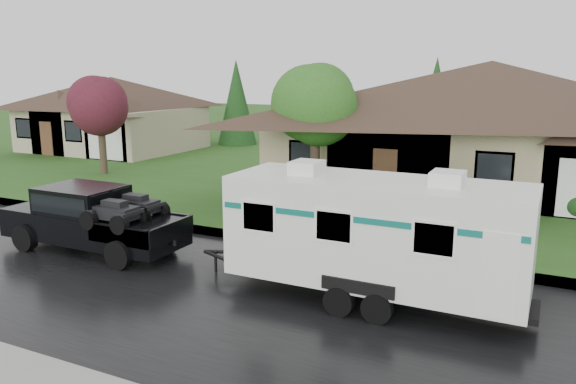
# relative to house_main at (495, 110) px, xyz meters

# --- Properties ---
(ground) EXTENTS (140.00, 140.00, 0.00)m
(ground) POSITION_rel_house_main_xyz_m (-2.29, -13.84, -3.59)
(ground) COLOR #294F18
(ground) RESTS_ON ground
(road) EXTENTS (140.00, 8.00, 0.01)m
(road) POSITION_rel_house_main_xyz_m (-2.29, -15.84, -3.59)
(road) COLOR black
(road) RESTS_ON ground
(curb) EXTENTS (140.00, 0.50, 0.15)m
(curb) POSITION_rel_house_main_xyz_m (-2.29, -11.59, -3.52)
(curb) COLOR gray
(curb) RESTS_ON ground
(lawn) EXTENTS (140.00, 26.00, 0.15)m
(lawn) POSITION_rel_house_main_xyz_m (-2.29, 1.16, -3.52)
(lawn) COLOR #294F18
(lawn) RESTS_ON ground
(house_main) EXTENTS (19.44, 10.80, 6.90)m
(house_main) POSITION_rel_house_main_xyz_m (0.00, 0.00, 0.00)
(house_main) COLOR tan
(house_main) RESTS_ON lawn
(house_far) EXTENTS (10.80, 8.64, 5.80)m
(house_far) POSITION_rel_house_main_xyz_m (-24.07, 2.02, -0.62)
(house_far) COLOR tan
(house_far) RESTS_ON lawn
(tree_left_green) EXTENTS (3.30, 3.30, 5.45)m
(tree_left_green) POSITION_rel_house_main_xyz_m (-6.08, -6.05, 0.34)
(tree_left_green) COLOR #382B1E
(tree_left_green) RESTS_ON lawn
(tree_red) EXTENTS (2.95, 2.95, 4.88)m
(tree_red) POSITION_rel_house_main_xyz_m (-18.26, -5.15, -0.06)
(tree_red) COLOR #382B1E
(tree_red) RESTS_ON lawn
(shrub_row) EXTENTS (13.60, 1.00, 1.00)m
(shrub_row) POSITION_rel_house_main_xyz_m (-0.29, -4.54, -2.94)
(shrub_row) COLOR #143814
(shrub_row) RESTS_ON lawn
(pickup_truck) EXTENTS (5.78, 2.20, 1.93)m
(pickup_truck) POSITION_rel_house_main_xyz_m (-9.70, -14.59, -2.56)
(pickup_truck) COLOR black
(pickup_truck) RESTS_ON ground
(travel_trailer) EXTENTS (7.13, 2.50, 3.20)m
(travel_trailer) POSITION_rel_house_main_xyz_m (-0.89, -14.59, -1.89)
(travel_trailer) COLOR white
(travel_trailer) RESTS_ON ground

